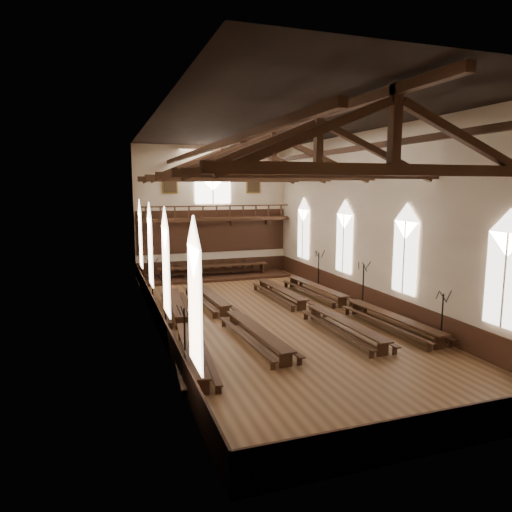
{
  "coord_description": "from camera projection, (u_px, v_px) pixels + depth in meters",
  "views": [
    {
      "loc": [
        -8.42,
        -21.82,
        6.9
      ],
      "look_at": [
        -0.4,
        1.5,
        3.14
      ],
      "focal_mm": 32.0,
      "sensor_mm": 36.0,
      "label": 1
    }
  ],
  "objects": [
    {
      "name": "dais",
      "position": [
        214.0,
        277.0,
        34.67
      ],
      "size": [
        11.4,
        2.99,
        0.2
      ],
      "primitive_type": "cube",
      "color": "#371B10",
      "rests_on": "ground"
    },
    {
      "name": "candelabrum_left_near",
      "position": [
        185.0,
        348.0,
        17.51
      ],
      "size": [
        0.71,
        0.75,
        2.47
      ],
      "color": "black",
      "rests_on": "ground"
    },
    {
      "name": "ground",
      "position": [
        272.0,
        318.0,
        24.15
      ],
      "size": [
        26.0,
        26.0,
        0.0
      ],
      "primitive_type": "plane",
      "color": "brown",
      "rests_on": "ground"
    },
    {
      "name": "refectory_row_b",
      "position": [
        229.0,
        312.0,
        23.55
      ],
      "size": [
        1.78,
        13.91,
        0.69
      ],
      "color": "#361D11",
      "rests_on": "ground"
    },
    {
      "name": "portraits",
      "position": [
        213.0,
        184.0,
        35.13
      ],
      "size": [
        7.75,
        0.09,
        1.45
      ],
      "color": "brown",
      "rests_on": "room_walls"
    },
    {
      "name": "minstrels_gallery",
      "position": [
        214.0,
        226.0,
        35.39
      ],
      "size": [
        11.8,
        1.24,
        3.7
      ],
      "color": "#361D11",
      "rests_on": "room_walls"
    },
    {
      "name": "room_walls",
      "position": [
        273.0,
        195.0,
        23.17
      ],
      "size": [
        26.0,
        26.0,
        26.0
      ],
      "color": "beige",
      "rests_on": "ground"
    },
    {
      "name": "end_window",
      "position": [
        213.0,
        182.0,
        35.11
      ],
      "size": [
        2.8,
        0.12,
        3.8
      ],
      "color": "white",
      "rests_on": "room_walls"
    },
    {
      "name": "candelabrum_right_far",
      "position": [
        318.0,
        277.0,
        31.12
      ],
      "size": [
        0.78,
        0.76,
        2.62
      ],
      "color": "black",
      "rests_on": "ground"
    },
    {
      "name": "candelabrum_right_mid",
      "position": [
        363.0,
        295.0,
        25.91
      ],
      "size": [
        0.77,
        0.83,
        2.72
      ],
      "color": "black",
      "rests_on": "ground"
    },
    {
      "name": "high_table",
      "position": [
        214.0,
        267.0,
        34.55
      ],
      "size": [
        8.42,
        1.0,
        0.79
      ],
      "color": "#361D11",
      "rests_on": "dais"
    },
    {
      "name": "side_windows",
      "position": [
        273.0,
        248.0,
        23.58
      ],
      "size": [
        11.85,
        19.8,
        4.5
      ],
      "color": "white",
      "rests_on": "room_walls"
    },
    {
      "name": "roof_trusses",
      "position": [
        273.0,
        160.0,
        22.91
      ],
      "size": [
        11.7,
        25.7,
        2.8
      ],
      "color": "#361D11",
      "rests_on": "room_walls"
    },
    {
      "name": "candelabrum_right_near",
      "position": [
        441.0,
        328.0,
        19.99
      ],
      "size": [
        0.7,
        0.73,
        2.43
      ],
      "color": "black",
      "rests_on": "ground"
    },
    {
      "name": "refectory_row_a",
      "position": [
        183.0,
        324.0,
        21.48
      ],
      "size": [
        1.91,
        13.9,
        0.69
      ],
      "color": "#361D11",
      "rests_on": "ground"
    },
    {
      "name": "wainscot_band",
      "position": [
        272.0,
        307.0,
        24.06
      ],
      "size": [
        12.0,
        26.0,
        1.2
      ],
      "color": "#371B10",
      "rests_on": "ground"
    },
    {
      "name": "high_chairs",
      "position": [
        211.0,
        267.0,
        35.33
      ],
      "size": [
        6.76,
        0.46,
        1.04
      ],
      "color": "#361D11",
      "rests_on": "dais"
    },
    {
      "name": "refectory_row_c",
      "position": [
        308.0,
        306.0,
        24.74
      ],
      "size": [
        1.6,
        13.84,
        0.69
      ],
      "color": "#361D11",
      "rests_on": "ground"
    },
    {
      "name": "refectory_row_d",
      "position": [
        349.0,
        302.0,
        25.55
      ],
      "size": [
        1.89,
        14.13,
        0.71
      ],
      "color": "#361D11",
      "rests_on": "ground"
    },
    {
      "name": "candelabrum_left_mid",
      "position": [
        166.0,
        311.0,
        22.46
      ],
      "size": [
        0.81,
        0.8,
        2.73
      ],
      "color": "black",
      "rests_on": "ground"
    },
    {
      "name": "candelabrum_left_far",
      "position": [
        152.0,
        288.0,
        27.83
      ],
      "size": [
        0.79,
        0.74,
        2.61
      ],
      "color": "black",
      "rests_on": "ground"
    }
  ]
}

